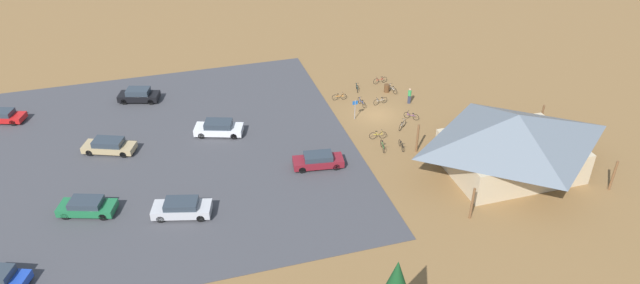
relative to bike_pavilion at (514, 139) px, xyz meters
The scene contains 24 objects.
ground 15.22m from the bike_pavilion, 59.18° to the right, with size 160.00×160.00×0.00m, color olive.
parking_lot_asphalt 32.27m from the bike_pavilion, 20.95° to the right, with size 36.28×35.42×0.05m, color #424247.
bike_pavilion is the anchor object (origin of this frame).
trash_bin 18.21m from the bike_pavilion, 75.08° to the right, with size 0.60×0.60×0.90m, color brown.
lot_sign 16.26m from the bike_pavilion, 51.15° to the right, with size 0.56×0.08×2.20m.
bicycle_white_yard_left 11.61m from the bike_pavilion, 56.60° to the right, with size 1.27×1.22×0.94m.
bicycle_teal_lone_west 20.40m from the bike_pavilion, 67.55° to the right, with size 0.55×1.58×0.73m.
bicycle_green_lone_east 11.80m from the bike_pavilion, 33.47° to the right, with size 0.48×1.76×0.90m.
bicycle_silver_trailside 16.45m from the bike_pavilion, 66.74° to the right, with size 1.72×0.53×0.82m.
bicycle_orange_near_porch 20.15m from the bike_pavilion, 58.85° to the right, with size 1.64×0.48×0.85m.
bicycle_purple_edge_north 12.17m from the bike_pavilion, 67.39° to the right, with size 1.22×1.16×0.84m.
bicycle_black_edge_south 10.23m from the bike_pavilion, 37.50° to the right, with size 0.48×1.67×0.79m.
bicycle_yellow_front_row 12.75m from the bike_pavilion, 41.82° to the right, with size 1.72×0.48×0.91m.
bicycle_blue_near_sign 17.56m from the bike_pavilion, 60.80° to the right, with size 0.48×1.75×0.83m.
bicycle_red_yard_right 20.34m from the bike_pavilion, 76.97° to the right, with size 1.78×0.48×0.82m.
bicycle_white_yard_center 17.85m from the bike_pavilion, 76.60° to the right, with size 0.57×1.71×0.88m.
car_silver_aisle_side 28.75m from the bike_pavilion, ahead, with size 4.96×3.01×1.41m.
car_tan_near_entry 36.80m from the bike_pavilion, 21.04° to the right, with size 5.10×3.43×1.35m.
car_red_far_end 50.30m from the bike_pavilion, 26.44° to the right, with size 5.09×3.20×1.26m.
car_maroon_by_curb 17.24m from the bike_pavilion, 17.91° to the right, with size 4.70×2.30×1.36m.
car_white_mid_lot 27.60m from the bike_pavilion, 29.26° to the right, with size 5.00×3.23×1.47m.
car_green_end_stall 36.19m from the bike_pavilion, ahead, with size 4.82×3.16×1.33m.
car_black_inner_stall 38.89m from the bike_pavilion, 36.26° to the right, with size 4.59×2.97×1.45m.
visitor_at_bikes 14.76m from the bike_pavilion, 76.78° to the right, with size 0.39×0.36×1.77m.
Camera 1 is at (20.76, 48.92, 29.61)m, focal length 32.48 mm.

